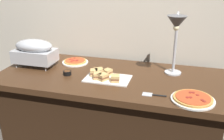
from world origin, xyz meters
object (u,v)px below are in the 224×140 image
(chafing_dish, at_px, (34,51))
(sandwich_platter, at_px, (105,76))
(pizza_plate_center, at_px, (193,99))
(heat_lamp, at_px, (176,29))
(pizza_plate_front, at_px, (75,62))
(sauce_cup_near, at_px, (67,73))
(serving_spatula, at_px, (153,95))

(chafing_dish, distance_m, sandwich_platter, 0.72)
(chafing_dish, relative_size, pizza_plate_center, 1.25)
(heat_lamp, height_order, pizza_plate_front, heat_lamp)
(sauce_cup_near, bearing_deg, chafing_dish, 161.21)
(pizza_plate_center, bearing_deg, pizza_plate_front, 155.63)
(chafing_dish, bearing_deg, heat_lamp, 1.64)
(sauce_cup_near, bearing_deg, heat_lamp, 10.73)
(sauce_cup_near, bearing_deg, serving_spatula, -13.84)
(sandwich_platter, relative_size, serving_spatula, 2.13)
(sandwich_platter, bearing_deg, serving_spatula, -24.54)
(heat_lamp, bearing_deg, sandwich_platter, -163.69)
(pizza_plate_center, distance_m, serving_spatula, 0.27)
(pizza_plate_front, bearing_deg, chafing_dish, -151.99)
(sandwich_platter, bearing_deg, heat_lamp, 16.31)
(pizza_plate_front, bearing_deg, heat_lamp, -8.38)
(serving_spatula, bearing_deg, sandwich_platter, 155.46)
(pizza_plate_front, distance_m, sandwich_platter, 0.48)
(heat_lamp, xyz_separation_m, serving_spatula, (-0.11, -0.34, -0.40))
(pizza_plate_center, xyz_separation_m, serving_spatula, (-0.27, 0.01, -0.01))
(heat_lamp, relative_size, pizza_plate_center, 1.77)
(pizza_plate_center, bearing_deg, heat_lamp, 114.86)
(chafing_dish, xyz_separation_m, pizza_plate_front, (0.32, 0.17, -0.13))
(chafing_dish, relative_size, sandwich_platter, 1.01)
(sandwich_platter, xyz_separation_m, sauce_cup_near, (-0.33, -0.01, -0.00))
(sandwich_platter, relative_size, sauce_cup_near, 5.31)
(heat_lamp, bearing_deg, sauce_cup_near, -169.27)
(sauce_cup_near, relative_size, serving_spatula, 0.40)
(chafing_dish, height_order, sauce_cup_near, chafing_dish)
(heat_lamp, distance_m, pizza_plate_center, 0.55)
(pizza_plate_front, height_order, pizza_plate_center, same)
(pizza_plate_front, height_order, sandwich_platter, sandwich_platter)
(pizza_plate_front, xyz_separation_m, pizza_plate_center, (1.07, -0.48, 0.00))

